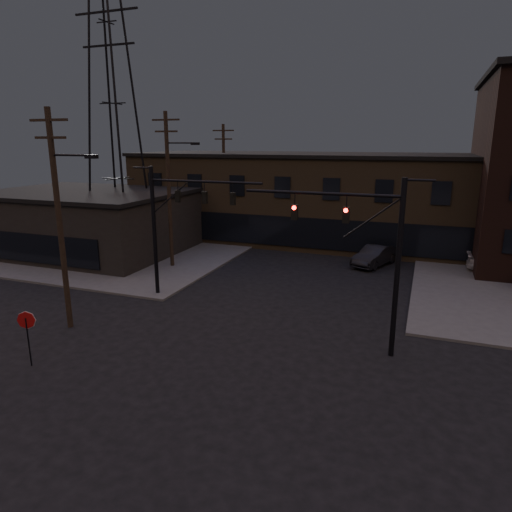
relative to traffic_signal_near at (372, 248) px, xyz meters
The scene contains 13 objects.
ground 8.56m from the traffic_signal_near, 139.97° to the right, with size 140.00×140.00×0.00m, color black.
sidewalk_nw 32.84m from the traffic_signal_near, 147.39° to the left, with size 30.00×30.00×0.15m, color #474744.
building_row 24.12m from the traffic_signal_near, 102.84° to the left, with size 40.00×12.00×8.00m, color #483A26.
building_left 27.95m from the traffic_signal_near, 155.60° to the left, with size 16.00×12.00×5.00m, color black.
traffic_signal_near is the anchor object (origin of this frame).
traffic_signal_far 12.57m from the traffic_signal_near, 163.83° to the left, with size 7.12×0.24×8.00m.
stop_sign 15.17m from the traffic_signal_near, 154.10° to the right, with size 0.72×0.33×2.48m.
utility_pole_near 15.03m from the traffic_signal_near, behind, with size 3.70×0.28×11.00m.
utility_pole_mid 18.47m from the traffic_signal_near, 148.97° to the left, with size 3.70×0.28×11.50m.
utility_pole_far 27.33m from the traffic_signal_near, 128.10° to the left, with size 2.20×0.28×11.00m.
transmission_tower 28.02m from the traffic_signal_near, 149.97° to the left, with size 7.00×7.00×25.00m, color black, non-canonical shape.
parked_car_lot_b 18.32m from the traffic_signal_near, 65.29° to the left, with size 1.83×4.49×1.30m, color #AFAFB1.
car_crossing 16.07m from the traffic_signal_near, 94.96° to the left, with size 1.66×4.77×1.57m, color black.
Camera 1 is at (7.43, -15.40, 9.47)m, focal length 32.00 mm.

